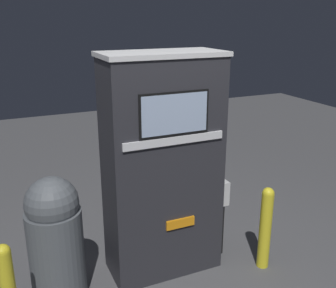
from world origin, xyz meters
name	(u,v)px	position (x,y,z in m)	size (l,w,h in m)	color
ground_plane	(173,279)	(0.00, 0.00, 0.00)	(14.00, 14.00, 0.00)	#4C4C4F
gas_pump	(163,167)	(0.00, 0.25, 1.04)	(1.13, 0.53, 2.07)	#28282D
safety_bollard	(265,226)	(0.89, -0.16, 0.44)	(0.12, 0.12, 0.84)	yellow
trash_bin	(55,239)	(-1.00, 0.20, 0.57)	(0.46, 0.46, 1.12)	#51565B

